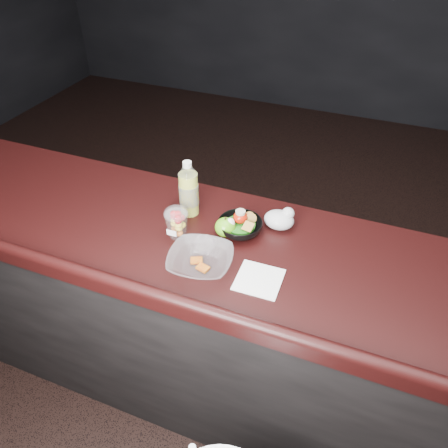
{
  "coord_description": "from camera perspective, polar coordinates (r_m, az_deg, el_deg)",
  "views": [
    {
      "loc": [
        0.43,
        -0.9,
        2.14
      ],
      "look_at": [
        -0.05,
        0.32,
        1.1
      ],
      "focal_mm": 35.0,
      "sensor_mm": 36.0,
      "label": 1
    }
  ],
  "objects": [
    {
      "name": "fruit_cup",
      "position": [
        1.72,
        -6.22,
        0.32
      ],
      "size": [
        0.1,
        0.1,
        0.14
      ],
      "color": "white",
      "rests_on": "counter"
    },
    {
      "name": "ground",
      "position": [
        2.37,
        -1.88,
        -26.48
      ],
      "size": [
        8.0,
        8.0,
        0.0
      ],
      "primitive_type": "plane",
      "color": "black",
      "rests_on": "ground"
    },
    {
      "name": "room_shell",
      "position": [
        1.05,
        -4.07,
        21.04
      ],
      "size": [
        8.0,
        8.0,
        8.0
      ],
      "color": "black",
      "rests_on": "ground"
    },
    {
      "name": "lemonade_bottle",
      "position": [
        1.81,
        -4.61,
        4.17
      ],
      "size": [
        0.08,
        0.08,
        0.25
      ],
      "color": "#C9D436",
      "rests_on": "counter"
    },
    {
      "name": "plastic_bag",
      "position": [
        1.78,
        7.35,
        0.66
      ],
      "size": [
        0.12,
        0.1,
        0.09
      ],
      "color": "silver",
      "rests_on": "counter"
    },
    {
      "name": "takeout_bowl",
      "position": [
        1.6,
        -3.09,
        -4.8
      ],
      "size": [
        0.27,
        0.27,
        0.06
      ],
      "rotation": [
        0.0,
        0.0,
        0.16
      ],
      "color": "silver",
      "rests_on": "counter"
    },
    {
      "name": "paper_napkin",
      "position": [
        1.57,
        4.58,
        -7.24
      ],
      "size": [
        0.16,
        0.16,
        0.0
      ],
      "primitive_type": "cube",
      "rotation": [
        0.0,
        0.0,
        0.02
      ],
      "color": "white",
      "rests_on": "counter"
    },
    {
      "name": "green_apple",
      "position": [
        1.73,
        0.18,
        -0.41
      ],
      "size": [
        0.08,
        0.08,
        0.09
      ],
      "color": "#3F9210",
      "rests_on": "counter"
    },
    {
      "name": "counter",
      "position": [
        2.07,
        1.16,
        -13.42
      ],
      "size": [
        4.06,
        0.71,
        1.02
      ],
      "color": "black",
      "rests_on": "ground"
    },
    {
      "name": "snack_bowl",
      "position": [
        1.74,
        2.07,
        -0.25
      ],
      "size": [
        0.23,
        0.23,
        0.1
      ],
      "rotation": [
        0.0,
        0.0,
        -0.38
      ],
      "color": "black",
      "rests_on": "counter"
    }
  ]
}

